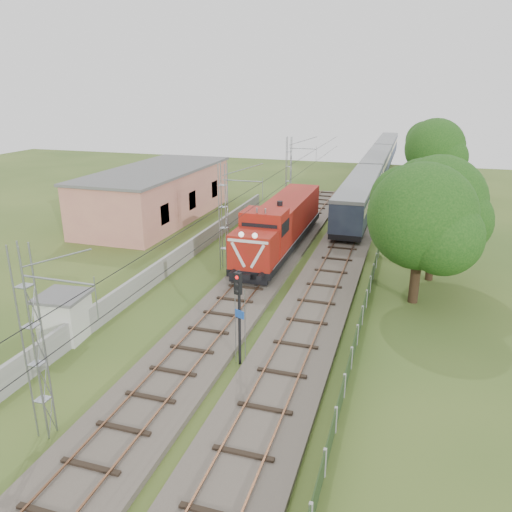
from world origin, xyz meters
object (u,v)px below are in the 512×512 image
(coach_rake, at_px, (377,164))
(relay_hut, at_px, (65,316))
(signal_post, at_px, (239,302))
(locomotive, at_px, (281,224))

(coach_rake, height_order, relay_hut, coach_rake)
(signal_post, bearing_deg, locomotive, 98.27)
(signal_post, xyz_separation_m, relay_hut, (-10.04, -0.17, -2.13))
(coach_rake, bearing_deg, locomotive, -98.01)
(locomotive, xyz_separation_m, signal_post, (2.64, -18.17, 1.11))
(coach_rake, relative_size, signal_post, 13.28)
(locomotive, bearing_deg, coach_rake, 81.99)
(signal_post, height_order, relay_hut, signal_post)
(relay_hut, bearing_deg, coach_rake, 77.04)
(coach_rake, bearing_deg, signal_post, -92.51)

